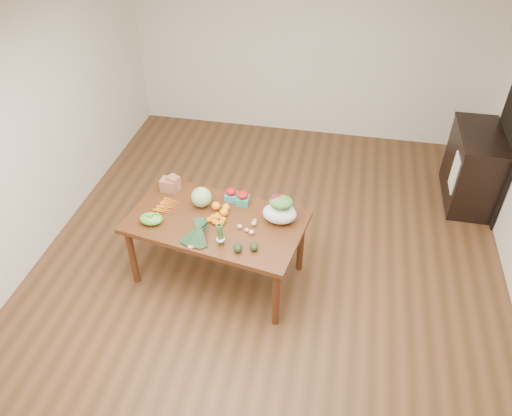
% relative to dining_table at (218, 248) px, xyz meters
% --- Properties ---
extents(floor, '(6.00, 6.00, 0.00)m').
position_rel_dining_table_xyz_m(floor, '(0.49, 0.22, -0.38)').
color(floor, brown).
rests_on(floor, ground).
extents(ceiling, '(5.00, 6.00, 0.02)m').
position_rel_dining_table_xyz_m(ceiling, '(0.49, 0.22, 2.33)').
color(ceiling, white).
rests_on(ceiling, room_walls).
extents(room_walls, '(5.02, 6.02, 2.70)m').
position_rel_dining_table_xyz_m(room_walls, '(0.49, 0.22, 0.97)').
color(room_walls, white).
rests_on(room_walls, floor).
extents(dining_table, '(1.83, 1.21, 0.75)m').
position_rel_dining_table_xyz_m(dining_table, '(0.00, 0.00, 0.00)').
color(dining_table, '#4F2512').
rests_on(dining_table, floor).
extents(doorway_dark, '(0.02, 1.00, 2.10)m').
position_rel_dining_table_xyz_m(doorway_dark, '(2.97, 1.82, 0.68)').
color(doorway_dark, black).
rests_on(doorway_dark, floor).
extents(cabinet, '(0.52, 1.02, 0.94)m').
position_rel_dining_table_xyz_m(cabinet, '(2.71, 1.91, 0.10)').
color(cabinet, black).
rests_on(cabinet, floor).
extents(dish_towel, '(0.02, 0.28, 0.45)m').
position_rel_dining_table_xyz_m(dish_towel, '(2.45, 1.62, 0.18)').
color(dish_towel, white).
rests_on(dish_towel, cabinet).
extents(paper_bag, '(0.26, 0.23, 0.17)m').
position_rel_dining_table_xyz_m(paper_bag, '(-0.60, 0.38, 0.46)').
color(paper_bag, '#9C6246').
rests_on(paper_bag, dining_table).
extents(cabbage, '(0.21, 0.21, 0.21)m').
position_rel_dining_table_xyz_m(cabbage, '(-0.20, 0.20, 0.48)').
color(cabbage, '#94C16F').
rests_on(cabbage, dining_table).
extents(strawberry_basket_a, '(0.14, 0.14, 0.11)m').
position_rel_dining_table_xyz_m(strawberry_basket_a, '(0.07, 0.35, 0.43)').
color(strawberry_basket_a, '#B80D0C').
rests_on(strawberry_basket_a, dining_table).
extents(strawberry_basket_b, '(0.14, 0.14, 0.11)m').
position_rel_dining_table_xyz_m(strawberry_basket_b, '(0.20, 0.31, 0.43)').
color(strawberry_basket_b, '#B2170B').
rests_on(strawberry_basket_b, dining_table).
extents(orange_a, '(0.09, 0.09, 0.09)m').
position_rel_dining_table_xyz_m(orange_a, '(-0.04, 0.16, 0.42)').
color(orange_a, orange).
rests_on(orange_a, dining_table).
extents(orange_b, '(0.08, 0.08, 0.08)m').
position_rel_dining_table_xyz_m(orange_b, '(0.06, 0.17, 0.41)').
color(orange_b, orange).
rests_on(orange_b, dining_table).
extents(orange_c, '(0.08, 0.08, 0.08)m').
position_rel_dining_table_xyz_m(orange_c, '(0.06, 0.09, 0.42)').
color(orange_c, orange).
rests_on(orange_c, dining_table).
extents(mandarin_cluster, '(0.21, 0.21, 0.09)m').
position_rel_dining_table_xyz_m(mandarin_cluster, '(0.02, -0.02, 0.42)').
color(mandarin_cluster, '#FFA50F').
rests_on(mandarin_cluster, dining_table).
extents(carrots, '(0.26, 0.28, 0.03)m').
position_rel_dining_table_xyz_m(carrots, '(-0.52, 0.10, 0.39)').
color(carrots, '#D65412').
rests_on(carrots, dining_table).
extents(snap_pea_bag, '(0.22, 0.17, 0.10)m').
position_rel_dining_table_xyz_m(snap_pea_bag, '(-0.60, -0.16, 0.43)').
color(snap_pea_bag, '#71B83E').
rests_on(snap_pea_bag, dining_table).
extents(kale_bunch, '(0.38, 0.45, 0.16)m').
position_rel_dining_table_xyz_m(kale_bunch, '(-0.11, -0.33, 0.45)').
color(kale_bunch, black).
rests_on(kale_bunch, dining_table).
extents(asparagus_bundle, '(0.10, 0.13, 0.26)m').
position_rel_dining_table_xyz_m(asparagus_bundle, '(0.13, -0.32, 0.50)').
color(asparagus_bundle, '#56833C').
rests_on(asparagus_bundle, dining_table).
extents(potato_a, '(0.05, 0.05, 0.04)m').
position_rel_dining_table_xyz_m(potato_a, '(0.26, -0.07, 0.40)').
color(potato_a, '#D7B27C').
rests_on(potato_a, dining_table).
extents(potato_b, '(0.05, 0.04, 0.04)m').
position_rel_dining_table_xyz_m(potato_b, '(0.33, -0.10, 0.39)').
color(potato_b, tan).
rests_on(potato_b, dining_table).
extents(potato_c, '(0.06, 0.05, 0.05)m').
position_rel_dining_table_xyz_m(potato_c, '(0.38, -0.00, 0.40)').
color(potato_c, tan).
rests_on(potato_c, dining_table).
extents(potato_d, '(0.04, 0.04, 0.04)m').
position_rel_dining_table_xyz_m(potato_d, '(0.38, 0.05, 0.39)').
color(potato_d, tan).
rests_on(potato_d, dining_table).
extents(potato_e, '(0.05, 0.05, 0.05)m').
position_rel_dining_table_xyz_m(potato_e, '(0.38, -0.13, 0.40)').
color(potato_e, tan).
rests_on(potato_e, dining_table).
extents(avocado_a, '(0.11, 0.13, 0.08)m').
position_rel_dining_table_xyz_m(avocado_a, '(0.31, -0.37, 0.41)').
color(avocado_a, black).
rests_on(avocado_a, dining_table).
extents(avocado_b, '(0.10, 0.13, 0.07)m').
position_rel_dining_table_xyz_m(avocado_b, '(0.45, -0.33, 0.41)').
color(avocado_b, black).
rests_on(avocado_b, dining_table).
extents(salad_bag, '(0.37, 0.30, 0.26)m').
position_rel_dining_table_xyz_m(salad_bag, '(0.61, 0.12, 0.50)').
color(salad_bag, white).
rests_on(salad_bag, dining_table).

